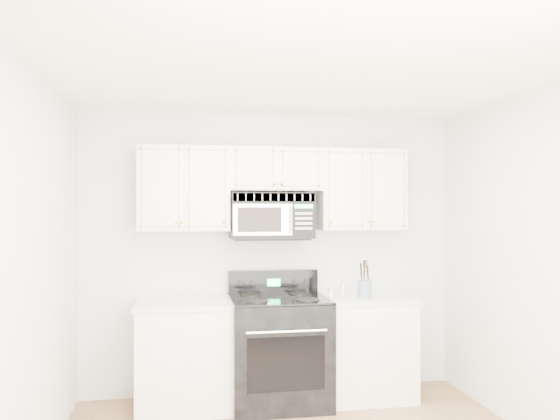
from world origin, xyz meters
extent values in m
cube|color=white|center=(0.00, 0.00, 2.60)|extent=(3.50, 3.50, 0.01)
cube|color=silver|center=(0.00, 1.75, 1.30)|extent=(3.50, 0.01, 2.60)
cube|color=silver|center=(0.00, -1.75, 1.30)|extent=(3.50, 0.01, 2.60)
cube|color=silver|center=(-1.75, 0.00, 1.30)|extent=(0.01, 3.50, 2.60)
cube|color=silver|center=(-0.80, 1.44, 0.44)|extent=(0.82, 0.63, 0.88)
cube|color=silver|center=(-0.80, 1.44, 0.90)|extent=(0.86, 0.65, 0.04)
cube|color=black|center=(-0.80, 1.48, 0.05)|extent=(0.82, 0.55, 0.10)
cube|color=silver|center=(0.80, 1.44, 0.44)|extent=(0.82, 0.63, 0.88)
cube|color=silver|center=(0.80, 1.44, 0.90)|extent=(0.86, 0.65, 0.04)
cube|color=black|center=(0.80, 1.48, 0.05)|extent=(0.82, 0.55, 0.10)
cube|color=black|center=(0.00, 1.39, 0.46)|extent=(0.84, 0.72, 0.92)
cube|color=black|center=(0.00, 1.02, 0.45)|extent=(0.64, 0.01, 0.44)
cylinder|color=silver|center=(0.00, 1.00, 0.72)|extent=(0.67, 0.02, 0.02)
cube|color=black|center=(0.00, 1.39, 0.93)|extent=(0.84, 0.72, 0.02)
cube|color=black|center=(0.00, 1.71, 1.03)|extent=(0.84, 0.08, 0.22)
cube|color=#29FD62|center=(0.00, 1.67, 1.03)|extent=(0.12, 0.00, 0.07)
cube|color=silver|center=(-0.82, 1.58, 1.90)|extent=(0.80, 0.33, 0.75)
cube|color=silver|center=(0.82, 1.58, 1.90)|extent=(0.80, 0.33, 0.75)
cube|color=silver|center=(0.00, 1.58, 2.08)|extent=(0.84, 0.33, 0.39)
sphere|color=gold|center=(-0.84, 1.40, 1.60)|extent=(0.03, 0.03, 0.03)
sphere|color=gold|center=(-0.48, 1.40, 1.60)|extent=(0.03, 0.03, 0.03)
sphere|color=gold|center=(0.48, 1.40, 1.60)|extent=(0.03, 0.03, 0.03)
sphere|color=gold|center=(0.84, 1.40, 1.60)|extent=(0.03, 0.03, 0.03)
sphere|color=gold|center=(-0.03, 1.40, 1.94)|extent=(0.03, 0.03, 0.03)
sphere|color=gold|center=(0.03, 1.40, 1.94)|extent=(0.03, 0.03, 0.03)
cylinder|color=#C80307|center=(0.00, 1.40, 1.89)|extent=(0.01, 0.00, 0.10)
sphere|color=gold|center=(0.00, 1.40, 1.83)|extent=(0.03, 0.03, 0.03)
cube|color=black|center=(-0.04, 1.56, 1.66)|extent=(0.75, 0.37, 0.41)
cube|color=#A8A49E|center=(-0.04, 1.38, 1.82)|extent=(0.73, 0.01, 0.07)
cube|color=silver|center=(-0.14, 1.37, 1.62)|extent=(0.52, 0.01, 0.27)
cube|color=black|center=(-0.17, 1.37, 1.62)|extent=(0.38, 0.01, 0.22)
cube|color=black|center=(0.22, 1.37, 1.62)|extent=(0.20, 0.01, 0.27)
cube|color=#29FD62|center=(0.22, 1.37, 1.74)|extent=(0.16, 0.00, 0.03)
cylinder|color=silver|center=(0.11, 1.34, 1.62)|extent=(0.02, 0.02, 0.24)
cylinder|color=slate|center=(0.77, 1.31, 1.00)|extent=(0.13, 0.13, 0.16)
cylinder|color=#8C6145|center=(0.80, 1.31, 1.08)|extent=(0.01, 0.01, 0.27)
cylinder|color=black|center=(0.75, 1.34, 1.09)|extent=(0.01, 0.01, 0.29)
cylinder|color=#8C6145|center=(0.75, 1.28, 1.10)|extent=(0.01, 0.01, 0.31)
cylinder|color=black|center=(0.80, 1.31, 1.08)|extent=(0.01, 0.01, 0.27)
cylinder|color=#8C6145|center=(0.75, 1.34, 1.09)|extent=(0.01, 0.01, 0.29)
cylinder|color=black|center=(0.75, 1.28, 1.10)|extent=(0.01, 0.01, 0.31)
cylinder|color=silver|center=(0.45, 1.28, 0.96)|extent=(0.04, 0.04, 0.08)
cylinder|color=silver|center=(0.45, 1.28, 1.01)|extent=(0.04, 0.04, 0.02)
cylinder|color=silver|center=(0.61, 1.47, 0.96)|extent=(0.04, 0.04, 0.09)
cylinder|color=silver|center=(0.61, 1.47, 1.02)|extent=(0.04, 0.04, 0.02)
camera|label=1|loc=(-0.81, -3.34, 1.71)|focal=35.00mm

